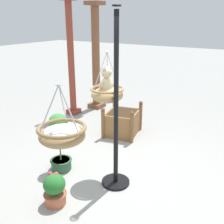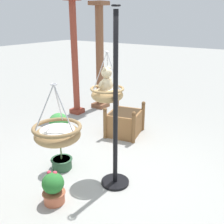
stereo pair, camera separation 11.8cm
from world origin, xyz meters
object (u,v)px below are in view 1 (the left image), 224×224
(greenhouse_pillar_far_back, at_px, (71,61))
(display_pole_central, at_px, (116,135))
(teddy_bear, at_px, (106,82))
(potted_plant_flowering_red, at_px, (55,189))
(hanging_basket_left_high, at_px, (62,134))
(wooden_planter_box, at_px, (122,122))
(hanging_basket_with_teddy, at_px, (107,94))
(potted_plant_fern_front, at_px, (60,144))
(greenhouse_pillar_right, at_px, (96,59))

(greenhouse_pillar_far_back, bearing_deg, display_pole_central, -128.64)
(teddy_bear, xyz_separation_m, potted_plant_flowering_red, (-1.02, 0.19, -1.34))
(hanging_basket_left_high, relative_size, potted_plant_flowering_red, 1.23)
(teddy_bear, height_order, hanging_basket_left_high, hanging_basket_left_high)
(hanging_basket_left_high, relative_size, wooden_planter_box, 0.63)
(display_pole_central, height_order, potted_plant_flowering_red, display_pole_central)
(display_pole_central, distance_m, hanging_basket_with_teddy, 0.63)
(wooden_planter_box, relative_size, potted_plant_flowering_red, 1.94)
(potted_plant_flowering_red, bearing_deg, teddy_bear, -10.43)
(wooden_planter_box, xyz_separation_m, potted_plant_fern_front, (-1.85, 0.14, 0.20))
(hanging_basket_left_high, relative_size, greenhouse_pillar_far_back, 0.20)
(greenhouse_pillar_far_back, relative_size, wooden_planter_box, 3.16)
(teddy_bear, relative_size, wooden_planter_box, 0.43)
(display_pole_central, bearing_deg, greenhouse_pillar_right, 40.13)
(hanging_basket_with_teddy, height_order, potted_plant_flowering_red, hanging_basket_with_teddy)
(potted_plant_flowering_red, bearing_deg, potted_plant_fern_front, 37.65)
(wooden_planter_box, xyz_separation_m, potted_plant_flowering_red, (-2.56, -0.42, -0.05))
(display_pole_central, xyz_separation_m, hanging_basket_with_teddy, (0.15, 0.25, 0.55))
(teddy_bear, bearing_deg, greenhouse_pillar_far_back, 50.41)
(hanging_basket_with_teddy, xyz_separation_m, greenhouse_pillar_far_back, (2.00, 2.44, 0.04))
(display_pole_central, relative_size, wooden_planter_box, 2.81)
(display_pole_central, xyz_separation_m, wooden_planter_box, (1.70, 0.88, -0.56))
(wooden_planter_box, bearing_deg, hanging_basket_with_teddy, -157.96)
(display_pole_central, distance_m, greenhouse_pillar_far_back, 3.49)
(display_pole_central, height_order, hanging_basket_left_high, display_pole_central)
(hanging_basket_with_teddy, bearing_deg, teddy_bear, 90.00)
(potted_plant_fern_front, bearing_deg, hanging_basket_with_teddy, -68.26)
(greenhouse_pillar_far_back, relative_size, potted_plant_fern_front, 2.92)
(hanging_basket_with_teddy, bearing_deg, wooden_planter_box, 22.04)
(hanging_basket_with_teddy, relative_size, potted_plant_fern_front, 0.75)
(display_pole_central, relative_size, potted_plant_fern_front, 2.60)
(potted_plant_fern_front, bearing_deg, hanging_basket_left_high, -134.16)
(hanging_basket_with_teddy, relative_size, teddy_bear, 1.87)
(hanging_basket_left_high, xyz_separation_m, greenhouse_pillar_right, (4.29, 2.70, -0.05))
(wooden_planter_box, distance_m, potted_plant_fern_front, 1.86)
(greenhouse_pillar_right, height_order, wooden_planter_box, greenhouse_pillar_right)
(potted_plant_fern_front, bearing_deg, greenhouse_pillar_far_back, 36.06)
(hanging_basket_left_high, height_order, wooden_planter_box, hanging_basket_left_high)
(hanging_basket_with_teddy, height_order, greenhouse_pillar_right, greenhouse_pillar_right)
(hanging_basket_left_high, bearing_deg, hanging_basket_with_teddy, 17.97)
(potted_plant_fern_front, bearing_deg, potted_plant_flowering_red, -142.35)
(display_pole_central, distance_m, teddy_bear, 0.80)
(greenhouse_pillar_far_back, distance_m, wooden_planter_box, 2.19)
(greenhouse_pillar_right, height_order, potted_plant_fern_front, greenhouse_pillar_right)
(hanging_basket_left_high, height_order, greenhouse_pillar_far_back, greenhouse_pillar_far_back)
(potted_plant_fern_front, height_order, potted_plant_flowering_red, potted_plant_fern_front)
(display_pole_central, relative_size, greenhouse_pillar_far_back, 0.89)
(hanging_basket_with_teddy, distance_m, hanging_basket_left_high, 1.60)
(hanging_basket_left_high, distance_m, potted_plant_fern_front, 1.99)
(teddy_bear, distance_m, potted_plant_flowering_red, 1.70)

